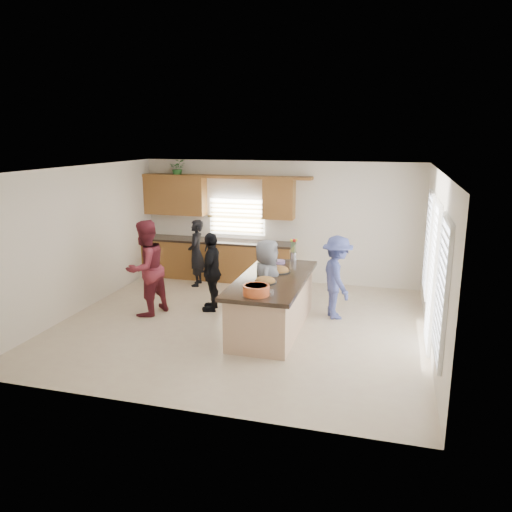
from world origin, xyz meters
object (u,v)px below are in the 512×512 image
(island, at_px, (272,304))
(woman_left_mid, at_px, (146,268))
(woman_right_back, at_px, (337,277))
(woman_right_front, at_px, (267,283))
(woman_left_front, at_px, (212,272))
(woman_left_back, at_px, (196,253))
(salad_bowl, at_px, (256,290))

(island, height_order, woman_left_mid, woman_left_mid)
(woman_right_back, distance_m, woman_right_front, 1.35)
(woman_left_front, distance_m, woman_right_front, 1.31)
(woman_left_back, relative_size, woman_left_front, 0.98)
(woman_left_mid, distance_m, woman_right_back, 3.60)
(island, height_order, woman_left_front, woman_left_front)
(woman_left_front, bearing_deg, woman_right_front, 60.05)
(salad_bowl, relative_size, woman_right_front, 0.26)
(salad_bowl, distance_m, woman_right_front, 1.26)
(salad_bowl, bearing_deg, island, 89.22)
(island, relative_size, woman_right_back, 1.72)
(woman_left_mid, xyz_separation_m, woman_right_front, (2.34, 0.11, -0.13))
(salad_bowl, relative_size, woman_right_back, 0.26)
(woman_left_mid, distance_m, woman_left_front, 1.26)
(salad_bowl, distance_m, woman_left_mid, 2.72)
(woman_right_back, bearing_deg, woman_left_front, 71.69)
(woman_left_front, bearing_deg, woman_left_mid, -72.10)
(island, xyz_separation_m, woman_left_front, (-1.38, 0.66, 0.32))
(island, relative_size, salad_bowl, 6.54)
(salad_bowl, relative_size, woman_left_front, 0.27)
(salad_bowl, bearing_deg, woman_left_mid, 155.61)
(salad_bowl, distance_m, woman_left_front, 2.19)
(island, xyz_separation_m, salad_bowl, (-0.01, -1.03, 0.59))
(woman_left_front, bearing_deg, woman_left_back, -157.04)
(island, distance_m, woman_left_front, 1.56)
(island, distance_m, woman_left_back, 3.14)
(island, xyz_separation_m, woman_right_back, (1.02, 0.87, 0.33))
(island, relative_size, woman_right_front, 1.72)
(salad_bowl, xyz_separation_m, woman_left_front, (-1.36, 1.69, -0.26))
(woman_left_front, xyz_separation_m, woman_right_front, (1.22, -0.46, 0.01))
(woman_left_back, bearing_deg, island, 36.68)
(woman_left_front, bearing_deg, island, 55.22)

